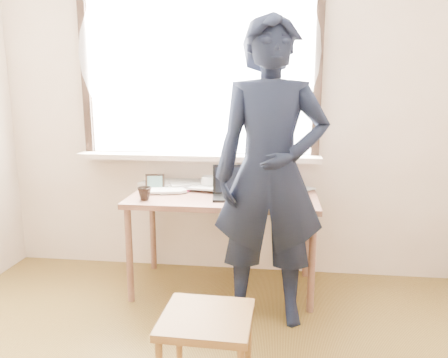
# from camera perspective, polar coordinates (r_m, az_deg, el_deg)

# --- Properties ---
(room_shell) EXTENTS (3.52, 4.02, 2.61)m
(room_shell) POSITION_cam_1_polar(r_m,az_deg,el_deg) (1.61, -8.79, 18.48)
(room_shell) COLOR beige
(room_shell) RESTS_ON ground
(desk) EXTENTS (1.31, 0.66, 0.70)m
(desk) POSITION_cam_1_polar(r_m,az_deg,el_deg) (3.10, -0.06, -3.44)
(desk) COLOR brown
(desk) RESTS_ON ground
(laptop) EXTENTS (0.34, 0.29, 0.21)m
(laptop) POSITION_cam_1_polar(r_m,az_deg,el_deg) (3.03, 1.48, -1.40)
(laptop) COLOR black
(laptop) RESTS_ON desk
(mug_white) EXTENTS (0.18, 0.18, 0.10)m
(mug_white) POSITION_cam_1_polar(r_m,az_deg,el_deg) (3.26, -1.90, -0.48)
(mug_white) COLOR white
(mug_white) RESTS_ON desk
(mug_dark) EXTENTS (0.13, 0.13, 0.09)m
(mug_dark) POSITION_cam_1_polar(r_m,az_deg,el_deg) (3.00, -10.33, -1.87)
(mug_dark) COLOR black
(mug_dark) RESTS_ON desk
(mouse) EXTENTS (0.09, 0.07, 0.04)m
(mouse) POSITION_cam_1_polar(r_m,az_deg,el_deg) (2.96, 7.98, -2.48)
(mouse) COLOR black
(mouse) RESTS_ON desk
(desk_clutter) EXTENTS (0.48, 0.46, 0.03)m
(desk_clutter) POSITION_cam_1_polar(r_m,az_deg,el_deg) (3.24, -5.12, -1.17)
(desk_clutter) COLOR white
(desk_clutter) RESTS_ON desk
(book_a) EXTENTS (0.23, 0.30, 0.03)m
(book_a) POSITION_cam_1_polar(r_m,az_deg,el_deg) (3.40, -6.60, -0.65)
(book_a) COLOR white
(book_a) RESTS_ON desk
(book_b) EXTENTS (0.29, 0.29, 0.02)m
(book_b) POSITION_cam_1_polar(r_m,az_deg,el_deg) (3.32, 8.41, -1.09)
(book_b) COLOR white
(book_b) RESTS_ON desk
(picture_frame) EXTENTS (0.14, 0.04, 0.11)m
(picture_frame) POSITION_cam_1_polar(r_m,az_deg,el_deg) (3.27, -9.00, -0.48)
(picture_frame) COLOR black
(picture_frame) RESTS_ON desk
(work_chair) EXTENTS (0.42, 0.41, 0.42)m
(work_chair) POSITION_cam_1_polar(r_m,az_deg,el_deg) (2.13, -2.27, -18.92)
(work_chair) COLOR brown
(work_chair) RESTS_ON ground
(person) EXTENTS (0.70, 0.48, 1.86)m
(person) POSITION_cam_1_polar(r_m,az_deg,el_deg) (2.64, 6.08, 0.57)
(person) COLOR black
(person) RESTS_ON ground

